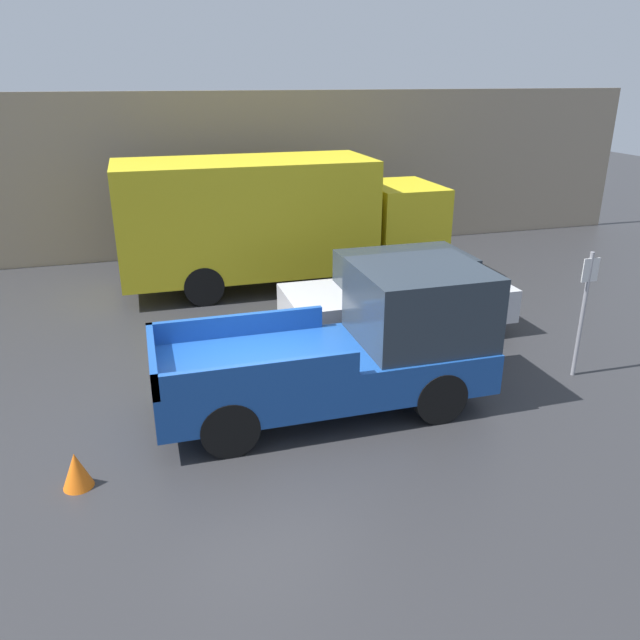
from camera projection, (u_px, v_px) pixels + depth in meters
ground_plane at (256, 416)px, 9.62m from camera, size 60.00×60.00×0.00m
building_wall at (188, 176)px, 17.42m from camera, size 28.00×0.15×4.51m
pickup_truck at (356, 346)px, 9.62m from camera, size 5.09×1.97×2.18m
car at (399, 294)px, 12.43m from camera, size 4.51×1.82×1.63m
delivery_truck at (274, 218)px, 15.15m from camera, size 7.89×2.48×3.07m
parking_sign at (584, 308)px, 10.48m from camera, size 0.30×0.07×2.22m
traffic_cone at (76, 470)px, 7.89m from camera, size 0.38×0.38×0.49m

